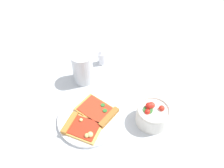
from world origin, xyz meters
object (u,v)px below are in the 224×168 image
object	(u,v)px
paper_napkin	(135,73)
pepper_shaker	(102,57)
salad_bowl	(153,114)
soda_glass	(83,69)
pizza_slice_far	(81,127)
plate	(90,119)
pizza_slice_near	(99,111)

from	to	relation	value
paper_napkin	pepper_shaker	world-z (taller)	pepper_shaker
salad_bowl	soda_glass	distance (m)	0.33
pizza_slice_far	soda_glass	xyz separation A→B (m)	(-0.15, -0.19, 0.04)
salad_bowl	paper_napkin	bearing A→B (deg)	-120.56
plate	paper_napkin	xyz separation A→B (m)	(-0.29, -0.07, -0.01)
pizza_slice_far	paper_napkin	bearing A→B (deg)	-166.41
pizza_slice_near	pepper_shaker	world-z (taller)	pepper_shaker
pizza_slice_near	pizza_slice_far	world-z (taller)	pizza_slice_far
paper_napkin	salad_bowl	bearing A→B (deg)	59.44
pizza_slice_near	pepper_shaker	distance (m)	0.28
pizza_slice_near	pizza_slice_far	size ratio (longest dim) A/B	1.03
plate	pizza_slice_near	xyz separation A→B (m)	(-0.04, 0.00, 0.01)
paper_napkin	pepper_shaker	bearing A→B (deg)	-65.18
salad_bowl	pepper_shaker	distance (m)	0.36
plate	pepper_shaker	xyz separation A→B (m)	(-0.22, -0.21, 0.03)
salad_bowl	paper_napkin	xyz separation A→B (m)	(-0.12, -0.21, -0.04)
pizza_slice_near	paper_napkin	xyz separation A→B (m)	(-0.25, -0.07, -0.02)
pizza_slice_far	pepper_shaker	bearing A→B (deg)	-140.39
plate	paper_napkin	size ratio (longest dim) A/B	1.67
plate	pepper_shaker	world-z (taller)	pepper_shaker
plate	salad_bowl	bearing A→B (deg)	139.07
soda_glass	paper_napkin	bearing A→B (deg)	148.99
pizza_slice_near	salad_bowl	xyz separation A→B (m)	(-0.12, 0.14, 0.02)
soda_glass	pepper_shaker	distance (m)	0.13
pizza_slice_near	pizza_slice_far	distance (m)	0.09
pizza_slice_far	soda_glass	size ratio (longest dim) A/B	1.13
soda_glass	pepper_shaker	bearing A→B (deg)	-165.59
paper_napkin	plate	bearing A→B (deg)	12.73
paper_napkin	pepper_shaker	xyz separation A→B (m)	(0.07, -0.14, 0.03)
pizza_slice_near	pizza_slice_far	xyz separation A→B (m)	(0.09, 0.01, 0.00)
plate	salad_bowl	size ratio (longest dim) A/B	1.95
pizza_slice_near	pizza_slice_far	bearing A→B (deg)	8.94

